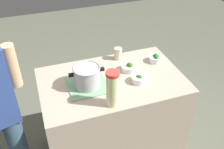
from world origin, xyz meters
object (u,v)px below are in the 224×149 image
at_px(lemonade_pitcher, 113,89).
at_px(broccoli_bowl_center, 156,58).
at_px(broccoli_bowl_back, 139,79).
at_px(cooking_pot, 87,76).
at_px(mason_jar, 118,54).
at_px(broccoli_bowl_front, 129,67).

height_order(lemonade_pitcher, broccoli_bowl_center, lemonade_pitcher).
bearing_deg(broccoli_bowl_back, cooking_pot, -11.69).
xyz_separation_m(broccoli_bowl_center, broccoli_bowl_back, (0.27, 0.23, -0.00)).
distance_m(mason_jar, broccoli_bowl_back, 0.39).
xyz_separation_m(mason_jar, broccoli_bowl_back, (-0.04, 0.39, -0.03)).
height_order(mason_jar, broccoli_bowl_back, mason_jar).
relative_size(broccoli_bowl_front, broccoli_bowl_back, 1.10).
xyz_separation_m(lemonade_pitcher, mason_jar, (-0.25, -0.57, -0.09)).
bearing_deg(broccoli_bowl_front, mason_jar, -82.91).
bearing_deg(broccoli_bowl_back, broccoli_bowl_center, -139.03).
xyz_separation_m(cooking_pot, broccoli_bowl_front, (-0.40, -0.10, -0.07)).
height_order(lemonade_pitcher, mason_jar, lemonade_pitcher).
bearing_deg(lemonade_pitcher, broccoli_bowl_center, -143.39).
bearing_deg(cooking_pot, broccoli_bowl_front, -166.28).
relative_size(cooking_pot, broccoli_bowl_front, 2.11).
xyz_separation_m(mason_jar, broccoli_bowl_front, (-0.03, 0.21, -0.03)).
bearing_deg(broccoli_bowl_front, cooking_pot, 13.72).
relative_size(lemonade_pitcher, broccoli_bowl_back, 2.35).
height_order(broccoli_bowl_front, broccoli_bowl_center, broccoli_bowl_front).
bearing_deg(lemonade_pitcher, broccoli_bowl_front, -127.36).
relative_size(broccoli_bowl_front, broccoli_bowl_center, 1.13).
bearing_deg(lemonade_pitcher, mason_jar, -113.85).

